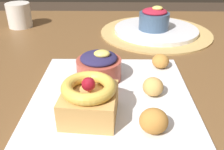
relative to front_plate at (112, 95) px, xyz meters
name	(u,v)px	position (x,y,z in m)	size (l,w,h in m)	color
dining_table	(108,103)	(-0.01, 0.10, -0.09)	(1.33, 1.12, 0.73)	brown
woven_placemat	(156,32)	(0.14, 0.38, 0.00)	(0.36, 0.36, 0.01)	tan
front_plate	(112,95)	(0.00, 0.00, 0.00)	(0.30, 0.30, 0.01)	white
cake_slice	(89,99)	(-0.04, -0.07, 0.04)	(0.09, 0.10, 0.07)	tan
berry_ramekin	(99,66)	(-0.03, 0.06, 0.03)	(0.09, 0.09, 0.07)	#B24C3D
fritter_front	(153,87)	(0.08, -0.01, 0.02)	(0.04, 0.04, 0.04)	tan
fritter_middle	(161,61)	(0.11, 0.11, 0.02)	(0.04, 0.04, 0.03)	#BC7F38
fritter_back	(154,121)	(0.07, -0.11, 0.03)	(0.04, 0.04, 0.04)	#BC7F38
back_plate	(156,30)	(0.14, 0.38, 0.01)	(0.27, 0.27, 0.01)	white
back_ramekin	(154,19)	(0.13, 0.37, 0.04)	(0.10, 0.10, 0.08)	#3D5675
coffee_mug	(19,15)	(-0.33, 0.44, 0.04)	(0.08, 0.08, 0.08)	silver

